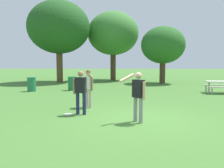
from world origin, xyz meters
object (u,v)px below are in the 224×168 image
object	(u,v)px
person_thrower	(89,86)
tree_far_right	(163,45)
frisbee	(68,114)
person_bystander	(81,89)
trash_can_further_along	(32,84)
picnic_table_near	(220,84)
tree_tall_left	(59,27)
tree_broad_center	(113,34)
person_catcher	(138,93)
trash_can_beside_table	(72,83)

from	to	relation	value
person_thrower	tree_far_right	bearing A→B (deg)	67.02
tree_far_right	frisbee	bearing A→B (deg)	-112.87
person_bystander	trash_can_further_along	xyz separation A→B (m)	(-4.59, 6.75, -0.48)
frisbee	picnic_table_near	bearing A→B (deg)	38.66
frisbee	picnic_table_near	distance (m)	10.41
person_bystander	tree_tall_left	size ratio (longest dim) A/B	0.21
picnic_table_near	tree_broad_center	size ratio (longest dim) A/B	0.24
tree_far_right	person_thrower	bearing A→B (deg)	-112.98
trash_can_further_along	person_bystander	bearing A→B (deg)	-55.76
trash_can_further_along	tree_broad_center	size ratio (longest dim) A/B	0.13
picnic_table_near	tree_tall_left	size ratio (longest dim) A/B	0.22
person_catcher	tree_far_right	bearing A→B (deg)	77.94
person_bystander	tree_far_right	world-z (taller)	tree_far_right
frisbee	picnic_table_near	size ratio (longest dim) A/B	0.16
person_catcher	trash_can_beside_table	xyz separation A→B (m)	(-4.06, 8.50, -0.48)
tree_tall_left	person_bystander	bearing A→B (deg)	-71.50
frisbee	trash_can_further_along	distance (m)	7.95
person_catcher	person_bystander	bearing A→B (deg)	152.80
picnic_table_near	trash_can_beside_table	size ratio (longest dim) A/B	1.81
trash_can_beside_table	trash_can_further_along	xyz separation A→B (m)	(-2.59, -0.70, 0.00)
person_bystander	tree_tall_left	distance (m)	15.28
tree_far_right	person_bystander	bearing A→B (deg)	-111.13
person_thrower	frisbee	xyz separation A→B (m)	(-0.57, -1.41, -0.93)
person_thrower	trash_can_further_along	bearing A→B (deg)	130.93
person_thrower	trash_can_further_along	size ratio (longest dim) A/B	1.71
frisbee	person_bystander	bearing A→B (deg)	5.82
picnic_table_near	trash_can_further_along	size ratio (longest dim) A/B	1.81
person_catcher	tree_tall_left	size ratio (longest dim) A/B	0.21
picnic_table_near	tree_far_right	bearing A→B (deg)	110.32
frisbee	person_catcher	bearing A→B (deg)	-21.61
trash_can_beside_table	tree_far_right	size ratio (longest dim) A/B	0.18
trash_can_further_along	tree_tall_left	bearing A→B (deg)	90.49
trash_can_beside_table	tree_broad_center	world-z (taller)	tree_broad_center
trash_can_beside_table	picnic_table_near	bearing A→B (deg)	-5.89
picnic_table_near	tree_far_right	size ratio (longest dim) A/B	0.33
trash_can_beside_table	person_catcher	bearing A→B (deg)	-64.45
person_thrower	picnic_table_near	distance (m)	9.12
person_bystander	picnic_table_near	size ratio (longest dim) A/B	0.94
person_thrower	trash_can_beside_table	size ratio (longest dim) A/B	1.71
picnic_table_near	tree_tall_left	xyz separation A→B (m)	(-12.29, 7.46, 4.68)
picnic_table_near	tree_far_right	world-z (taller)	tree_far_right
person_thrower	person_bystander	xyz separation A→B (m)	(-0.08, -1.36, 0.02)
person_thrower	frisbee	size ratio (longest dim) A/B	5.77
picnic_table_near	trash_can_beside_table	distance (m)	9.69
tree_tall_left	tree_broad_center	size ratio (longest dim) A/B	1.07
person_thrower	person_catcher	distance (m)	3.13
person_bystander	trash_can_beside_table	size ratio (longest dim) A/B	1.71
person_thrower	person_bystander	size ratio (longest dim) A/B	1.00
tree_tall_left	tree_far_right	world-z (taller)	tree_tall_left
frisbee	trash_can_beside_table	world-z (taller)	trash_can_beside_table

